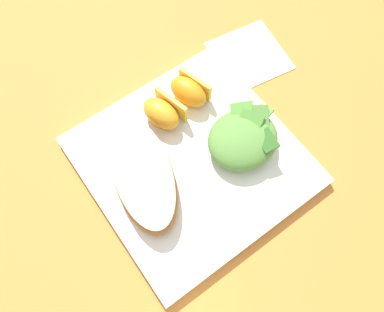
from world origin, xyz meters
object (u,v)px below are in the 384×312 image
at_px(orange_wedge_front, 189,91).
at_px(cheesy_pizza_bread, 143,175).
at_px(paper_napkin, 249,55).
at_px(white_plate, 192,161).
at_px(orange_wedge_middle, 165,111).
at_px(green_salad_pile, 243,139).

bearing_deg(orange_wedge_front, cheesy_pizza_bread, 29.10).
xyz_separation_m(orange_wedge_front, paper_napkin, (-0.13, -0.02, -0.03)).
height_order(white_plate, orange_wedge_middle, orange_wedge_middle).
distance_m(green_salad_pile, orange_wedge_front, 0.11).
bearing_deg(orange_wedge_middle, green_salad_pile, 122.25).
relative_size(white_plate, paper_napkin, 2.55).
xyz_separation_m(cheesy_pizza_bread, orange_wedge_middle, (-0.08, -0.06, 0.00)).
relative_size(cheesy_pizza_bread, green_salad_pile, 1.72).
bearing_deg(white_plate, cheesy_pizza_bread, -10.75).
xyz_separation_m(cheesy_pizza_bread, orange_wedge_front, (-0.12, -0.07, 0.00)).
distance_m(white_plate, green_salad_pile, 0.08).
height_order(cheesy_pizza_bread, paper_napkin, cheesy_pizza_bread).
relative_size(white_plate, cheesy_pizza_bread, 1.51).
height_order(orange_wedge_middle, paper_napkin, orange_wedge_middle).
distance_m(cheesy_pizza_bread, green_salad_pile, 0.14).
bearing_deg(paper_napkin, orange_wedge_middle, 7.11).
height_order(green_salad_pile, orange_wedge_middle, green_salad_pile).
bearing_deg(green_salad_pile, white_plate, -18.81).
bearing_deg(cheesy_pizza_bread, white_plate, 169.25).
relative_size(cheesy_pizza_bread, orange_wedge_front, 2.75).
bearing_deg(cheesy_pizza_bread, green_salad_pile, 165.17).
distance_m(green_salad_pile, orange_wedge_middle, 0.12).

